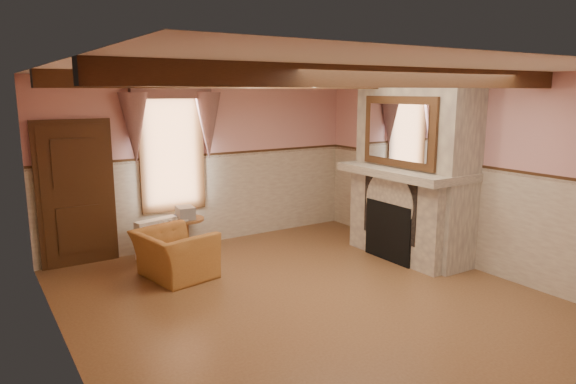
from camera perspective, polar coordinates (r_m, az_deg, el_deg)
floor at (r=6.57m, az=2.08°, el=-11.86°), size 5.50×6.00×0.01m
ceiling at (r=6.05m, az=2.27°, el=13.35°), size 5.50×6.00×0.01m
wall_back at (r=8.76m, az=-9.09°, el=3.36°), size 5.50×0.02×2.80m
wall_front at (r=4.14m, az=26.71°, el=-6.46°), size 5.50×0.02×2.80m
wall_left at (r=5.15m, az=-23.90°, el=-2.93°), size 0.02×6.00×2.80m
wall_right at (r=8.03m, az=18.53°, el=2.21°), size 0.02×6.00×2.80m
wainscot at (r=6.32m, az=2.13°, el=-5.58°), size 5.50×6.00×1.50m
chair_rail at (r=6.14m, az=2.18°, el=1.14°), size 5.50×6.00×0.08m
firebox at (r=8.07m, az=11.43°, el=-4.28°), size 0.20×0.95×0.90m
armchair at (r=7.38m, az=-12.50°, el=-6.76°), size 1.07×1.17×0.66m
side_table at (r=8.53m, az=-11.21°, el=-4.66°), size 0.75×0.75×0.55m
book_stack at (r=8.39m, az=-11.33°, el=-2.27°), size 0.30×0.35×0.20m
radiator at (r=8.36m, az=-14.31°, el=-4.93°), size 0.72×0.34×0.60m
bowl at (r=7.97m, az=13.48°, el=2.90°), size 0.37×0.37×0.09m
mantel_clock at (r=8.61m, az=9.17°, el=4.03°), size 0.14×0.24×0.20m
oil_lamp at (r=8.30m, az=11.08°, el=3.98°), size 0.11×0.11×0.28m
candle_red at (r=7.50m, az=17.35°, el=2.46°), size 0.06×0.06×0.16m
jar_yellow at (r=7.78m, az=15.00°, el=2.73°), size 0.06×0.06×0.12m
fireplace at (r=8.18m, az=13.83°, el=2.62°), size 0.85×2.00×2.80m
mantel at (r=8.06m, az=12.93°, el=2.25°), size 1.05×2.05×0.12m
overmantel_mirror at (r=7.86m, az=12.17°, el=6.54°), size 0.06×1.44×1.04m
door at (r=8.16m, az=-22.47°, el=-0.42°), size 1.10×0.10×2.10m
window at (r=8.48m, az=-12.79°, el=4.67°), size 1.06×0.08×2.02m
window_drapes at (r=8.35m, az=-12.75°, el=8.71°), size 1.30×0.14×1.40m
ceiling_beam_front at (r=5.11m, az=10.15°, el=12.47°), size 5.50×0.18×0.20m
ceiling_beam_back at (r=7.07m, az=-3.43°, el=12.21°), size 5.50×0.18×0.20m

